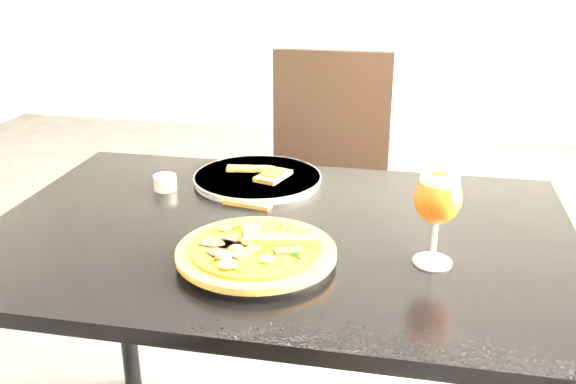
% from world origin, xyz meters
% --- Properties ---
extents(dining_table, '(1.21, 0.81, 0.75)m').
position_xyz_m(dining_table, '(0.32, -0.29, 0.66)').
color(dining_table, black).
rests_on(dining_table, ground).
extents(chair_far, '(0.45, 0.45, 0.95)m').
position_xyz_m(chair_far, '(0.29, 0.61, 0.52)').
color(chair_far, black).
rests_on(chair_far, ground).
extents(plate_main, '(0.31, 0.31, 0.01)m').
position_xyz_m(plate_main, '(0.31, -0.43, 0.76)').
color(plate_main, silver).
rests_on(plate_main, dining_table).
extents(pizza, '(0.30, 0.30, 0.03)m').
position_xyz_m(pizza, '(0.31, -0.44, 0.77)').
color(pizza, '#955D24').
rests_on(pizza, plate_main).
extents(plate_second, '(0.36, 0.36, 0.02)m').
position_xyz_m(plate_second, '(0.21, -0.03, 0.76)').
color(plate_second, silver).
rests_on(plate_second, dining_table).
extents(crust_scraps, '(0.17, 0.12, 0.01)m').
position_xyz_m(crust_scraps, '(0.23, -0.03, 0.77)').
color(crust_scraps, '#955D24').
rests_on(crust_scraps, plate_second).
extents(loose_crust, '(0.11, 0.04, 0.01)m').
position_xyz_m(loose_crust, '(0.22, -0.19, 0.75)').
color(loose_crust, '#955D24').
rests_on(loose_crust, dining_table).
extents(sauce_cup, '(0.05, 0.05, 0.04)m').
position_xyz_m(sauce_cup, '(0.01, -0.13, 0.77)').
color(sauce_cup, beige).
rests_on(sauce_cup, dining_table).
extents(beer_glass, '(0.09, 0.09, 0.18)m').
position_xyz_m(beer_glass, '(0.63, -0.38, 0.88)').
color(beer_glass, silver).
rests_on(beer_glass, dining_table).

